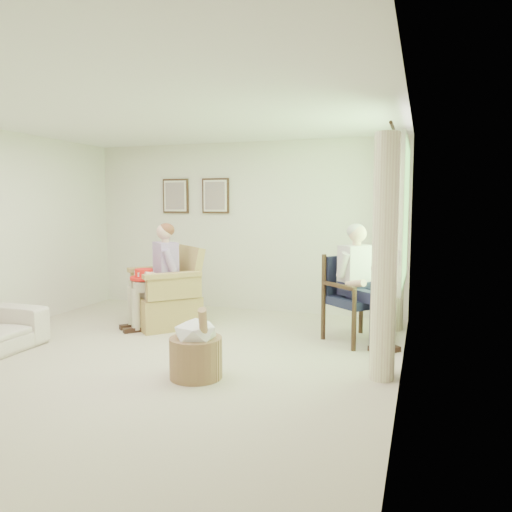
% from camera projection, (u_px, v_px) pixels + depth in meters
% --- Properties ---
extents(floor, '(5.50, 5.50, 0.00)m').
position_uv_depth(floor, '(155.00, 360.00, 5.31)').
color(floor, beige).
rests_on(floor, ground).
extents(back_wall, '(5.00, 0.04, 2.60)m').
position_uv_depth(back_wall, '(243.00, 227.00, 7.77)').
color(back_wall, silver).
rests_on(back_wall, ground).
extents(right_wall, '(0.04, 5.50, 2.60)m').
position_uv_depth(right_wall, '(403.00, 244.00, 4.38)').
color(right_wall, silver).
rests_on(right_wall, ground).
extents(ceiling, '(5.00, 5.50, 0.02)m').
position_uv_depth(ceiling, '(150.00, 110.00, 5.04)').
color(ceiling, white).
rests_on(ceiling, back_wall).
extents(window, '(0.13, 2.50, 1.63)m').
position_uv_depth(window, '(405.00, 210.00, 5.49)').
color(window, '#2D6B23').
rests_on(window, right_wall).
extents(curtain_left, '(0.34, 0.34, 2.30)m').
position_uv_depth(curtain_left, '(385.00, 258.00, 4.66)').
color(curtain_left, beige).
rests_on(curtain_left, ground).
extents(curtain_right, '(0.34, 0.34, 2.30)m').
position_uv_depth(curtain_right, '(396.00, 243.00, 6.51)').
color(curtain_right, beige).
rests_on(curtain_right, ground).
extents(framed_print_left, '(0.45, 0.05, 0.55)m').
position_uv_depth(framed_print_left, '(175.00, 196.00, 8.04)').
color(framed_print_left, '#382114').
rests_on(framed_print_left, back_wall).
extents(framed_print_right, '(0.45, 0.05, 0.55)m').
position_uv_depth(framed_print_right, '(215.00, 196.00, 7.82)').
color(framed_print_right, '#382114').
rests_on(framed_print_right, back_wall).
extents(wicker_armchair, '(0.84, 0.84, 1.08)m').
position_uv_depth(wicker_armchair, '(167.00, 300.00, 6.80)').
color(wicker_armchair, tan).
rests_on(wicker_armchair, ground).
extents(wood_armchair, '(0.66, 0.62, 1.02)m').
position_uv_depth(wood_armchair, '(359.00, 294.00, 6.05)').
color(wood_armchair, black).
rests_on(wood_armchair, ground).
extents(person_wicker, '(0.40, 0.63, 1.37)m').
position_uv_depth(person_wicker, '(161.00, 268.00, 6.61)').
color(person_wicker, beige).
rests_on(person_wicker, ground).
extents(person_dark, '(0.40, 0.63, 1.39)m').
position_uv_depth(person_dark, '(358.00, 275.00, 5.87)').
color(person_dark, '#191A38').
rests_on(person_dark, ground).
extents(red_hat, '(0.36, 0.36, 0.14)m').
position_uv_depth(red_hat, '(144.00, 275.00, 6.55)').
color(red_hat, red).
rests_on(red_hat, person_wicker).
extents(hatbox, '(0.52, 0.52, 0.74)m').
position_uv_depth(hatbox, '(196.00, 348.00, 4.74)').
color(hatbox, tan).
rests_on(hatbox, ground).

